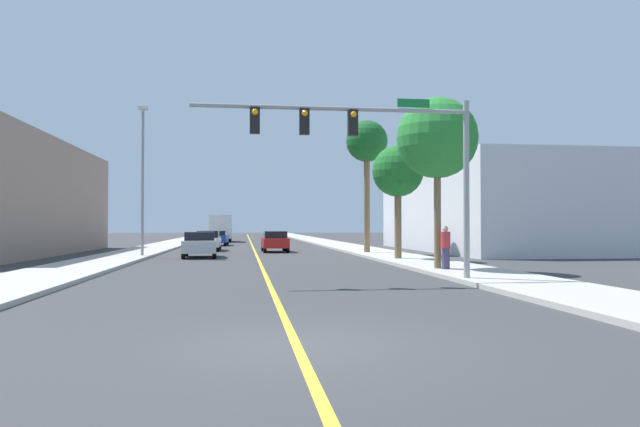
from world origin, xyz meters
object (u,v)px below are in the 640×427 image
(car_blue, at_px, (218,238))
(street_lamp, at_px, (143,173))
(traffic_signal_mast, at_px, (375,143))
(palm_mid, at_px, (398,173))
(delivery_truck, at_px, (221,228))
(car_white, at_px, (208,240))
(car_silver, at_px, (200,244))
(palm_near, at_px, (437,139))
(pedestrian, at_px, (446,248))
(car_red, at_px, (275,241))
(palm_far, at_px, (367,144))

(car_blue, bearing_deg, street_lamp, -97.10)
(traffic_signal_mast, relative_size, palm_mid, 1.53)
(delivery_truck, bearing_deg, car_white, -90.78)
(car_blue, bearing_deg, car_silver, -87.83)
(palm_near, xyz_separation_m, car_silver, (-10.40, 12.06, -4.66))
(pedestrian, bearing_deg, car_white, 157.34)
(street_lamp, bearing_deg, car_silver, -0.81)
(traffic_signal_mast, relative_size, car_blue, 2.15)
(car_silver, bearing_deg, palm_near, -51.66)
(palm_mid, xyz_separation_m, car_red, (-5.92, 11.39, -3.93))
(street_lamp, relative_size, car_red, 2.20)
(palm_near, height_order, palm_mid, palm_near)
(palm_near, distance_m, palm_far, 14.59)
(traffic_signal_mast, height_order, car_red, traffic_signal_mast)
(traffic_signal_mast, bearing_deg, car_silver, 112.63)
(palm_mid, bearing_deg, car_red, 117.48)
(street_lamp, xyz_separation_m, delivery_truck, (3.29, 32.81, -3.30))
(palm_near, distance_m, car_silver, 16.59)
(palm_mid, height_order, pedestrian, palm_mid)
(palm_mid, bearing_deg, car_white, 127.48)
(street_lamp, relative_size, palm_mid, 1.45)
(pedestrian, bearing_deg, palm_near, 150.79)
(palm_far, bearing_deg, pedestrian, -89.99)
(street_lamp, height_order, palm_near, street_lamp)
(palm_mid, bearing_deg, car_blue, 112.80)
(car_white, height_order, pedestrian, pedestrian)
(palm_far, relative_size, car_white, 1.88)
(palm_near, height_order, pedestrian, palm_near)
(car_blue, bearing_deg, delivery_truck, 93.37)
(palm_near, distance_m, palm_mid, 7.28)
(car_red, xyz_separation_m, pedestrian, (5.79, -19.11, 0.23))
(palm_far, bearing_deg, car_silver, -167.15)
(palm_mid, xyz_separation_m, pedestrian, (-0.13, -7.72, -3.70))
(street_lamp, height_order, delivery_truck, street_lamp)
(car_silver, bearing_deg, street_lamp, 176.76)
(pedestrian, bearing_deg, car_red, 148.18)
(traffic_signal_mast, xyz_separation_m, car_white, (-6.86, 25.53, -3.84))
(car_blue, xyz_separation_m, car_white, (-0.20, -11.07, 0.04))
(car_red, relative_size, delivery_truck, 0.50)
(street_lamp, height_order, car_blue, street_lamp)
(pedestrian, bearing_deg, palm_mid, 130.34)
(street_lamp, bearing_deg, palm_mid, -19.18)
(palm_far, bearing_deg, car_white, 147.43)
(car_silver, bearing_deg, car_white, 87.84)
(car_red, bearing_deg, palm_far, -36.65)
(car_silver, height_order, pedestrian, pedestrian)
(car_silver, height_order, delivery_truck, delivery_truck)
(delivery_truck, bearing_deg, car_blue, -89.94)
(car_silver, bearing_deg, traffic_signal_mast, -69.80)
(car_blue, height_order, delivery_truck, delivery_truck)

